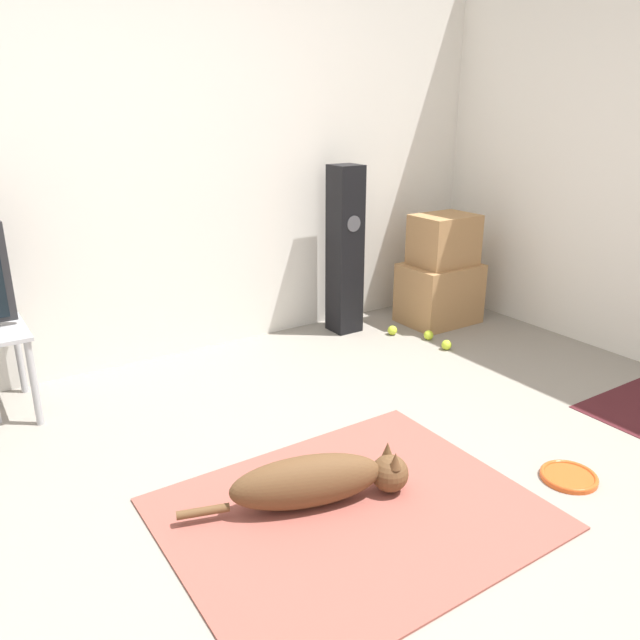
{
  "coord_description": "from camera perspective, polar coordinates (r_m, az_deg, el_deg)",
  "views": [
    {
      "loc": [
        -1.1,
        -1.57,
        1.55
      ],
      "look_at": [
        0.62,
        1.04,
        0.45
      ],
      "focal_mm": 35.0,
      "sensor_mm": 36.0,
      "label": 1
    }
  ],
  "objects": [
    {
      "name": "ground_plane",
      "position": [
        2.47,
        1.26,
        -19.55
      ],
      "size": [
        12.0,
        12.0,
        0.0
      ],
      "primitive_type": "plane",
      "color": "gray"
    },
    {
      "name": "wall_back",
      "position": [
        3.84,
        -17.25,
        14.46
      ],
      "size": [
        8.0,
        0.06,
        2.55
      ],
      "color": "silver",
      "rests_on": "ground_plane"
    },
    {
      "name": "area_rug",
      "position": [
        2.59,
        2.99,
        -17.25
      ],
      "size": [
        1.41,
        1.15,
        0.01
      ],
      "color": "#934C42",
      "rests_on": "ground_plane"
    },
    {
      "name": "dog",
      "position": [
        2.58,
        -0.14,
        -14.44
      ],
      "size": [
        0.91,
        0.37,
        0.22
      ],
      "color": "brown",
      "rests_on": "area_rug"
    },
    {
      "name": "frisbee",
      "position": [
        2.99,
        21.8,
        -13.14
      ],
      "size": [
        0.24,
        0.24,
        0.03
      ],
      "color": "#DB511E",
      "rests_on": "ground_plane"
    },
    {
      "name": "cardboard_box_lower",
      "position": [
        4.66,
        10.84,
        2.42
      ],
      "size": [
        0.53,
        0.41,
        0.44
      ],
      "color": "#A87A4C",
      "rests_on": "ground_plane"
    },
    {
      "name": "cardboard_box_upper",
      "position": [
        4.57,
        11.27,
        7.2
      ],
      "size": [
        0.43,
        0.33,
        0.36
      ],
      "color": "#A87A4C",
      "rests_on": "cardboard_box_lower"
    },
    {
      "name": "floor_speaker",
      "position": [
        4.31,
        2.29,
        6.35
      ],
      "size": [
        0.19,
        0.2,
        1.16
      ],
      "color": "black",
      "rests_on": "ground_plane"
    },
    {
      "name": "tennis_ball_by_boxes",
      "position": [
        4.19,
        11.49,
        -2.25
      ],
      "size": [
        0.07,
        0.07,
        0.07
      ],
      "color": "#C6E033",
      "rests_on": "ground_plane"
    },
    {
      "name": "tennis_ball_near_speaker",
      "position": [
        4.39,
        6.63,
        -0.94
      ],
      "size": [
        0.07,
        0.07,
        0.07
      ],
      "color": "#C6E033",
      "rests_on": "ground_plane"
    },
    {
      "name": "tennis_ball_loose_on_carpet",
      "position": [
        4.34,
        9.9,
        -1.37
      ],
      "size": [
        0.07,
        0.07,
        0.07
      ],
      "color": "#C6E033",
      "rests_on": "ground_plane"
    }
  ]
}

